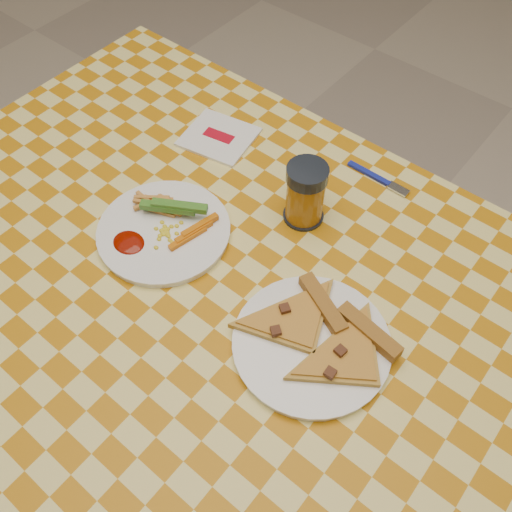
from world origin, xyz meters
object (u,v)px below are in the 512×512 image
object	(u,v)px
table	(221,306)
drink_glass	(305,194)
plate_right	(311,344)
plate_left	(164,232)

from	to	relation	value
table	drink_glass	world-z (taller)	drink_glass
plate_right	drink_glass	bearing A→B (deg)	128.93
plate_left	drink_glass	world-z (taller)	drink_glass
plate_right	drink_glass	xyz separation A→B (m)	(-0.16, 0.20, 0.05)
table	plate_right	xyz separation A→B (m)	(0.18, -0.00, 0.08)
plate_right	drink_glass	world-z (taller)	drink_glass
plate_left	plate_right	bearing A→B (deg)	-2.76
table	plate_left	xyz separation A→B (m)	(-0.14, 0.01, 0.08)
plate_left	plate_right	size ratio (longest dim) A/B	0.96
table	plate_left	world-z (taller)	plate_left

